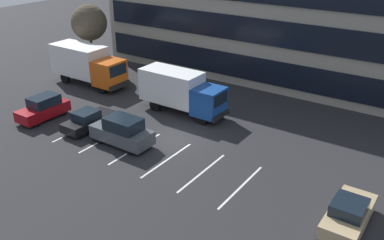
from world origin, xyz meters
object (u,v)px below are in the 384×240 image
box_truck_orange (87,63)px  suv_charcoal (122,131)px  sedan_black (88,120)px  suv_maroon (43,108)px  bare_tree (89,23)px  sedan_tan (349,214)px  box_truck_blue (181,90)px

box_truck_orange → suv_charcoal: (11.45, -7.41, -1.10)m
sedan_black → suv_maroon: 4.42m
box_truck_orange → suv_charcoal: size_ratio=1.75×
sedan_black → bare_tree: bare_tree is taller
box_truck_orange → suv_charcoal: box_truck_orange is taller
suv_charcoal → suv_maroon: suv_charcoal is taller
suv_charcoal → sedan_tan: (15.81, -0.06, -0.26)m
bare_tree → box_truck_orange: bearing=-49.2°
suv_maroon → bare_tree: 13.45m
bare_tree → box_truck_blue: bearing=-14.9°
box_truck_orange → suv_charcoal: 13.68m
box_truck_blue → sedan_black: box_truck_blue is taller
box_truck_orange → sedan_black: 10.37m
sedan_black → suv_charcoal: 3.96m
box_truck_orange → box_truck_blue: box_truck_orange is taller
sedan_tan → bare_tree: bearing=160.1°
sedan_black → sedan_tan: size_ratio=0.95×
sedan_tan → suv_maroon: (-24.10, -0.27, 0.17)m
box_truck_orange → box_truck_blue: size_ratio=1.08×
box_truck_orange → bare_tree: size_ratio=1.16×
box_truck_blue → bare_tree: size_ratio=1.07×
sedan_tan → box_truck_orange: bearing=164.7°
box_truck_orange → bare_tree: bare_tree is taller
box_truck_blue → suv_maroon: (-8.37, -7.33, -1.04)m
sedan_tan → bare_tree: size_ratio=0.63×
suv_maroon → bare_tree: bearing=118.8°
box_truck_blue → bare_tree: bearing=165.1°
box_truck_orange → box_truck_blue: (11.53, -0.41, -0.16)m
box_truck_orange → sedan_tan: size_ratio=1.83×
box_truck_blue → sedan_tan: (15.73, -7.06, -1.20)m
box_truck_blue → sedan_tan: size_ratio=1.69×
box_truck_blue → suv_charcoal: size_ratio=1.62×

